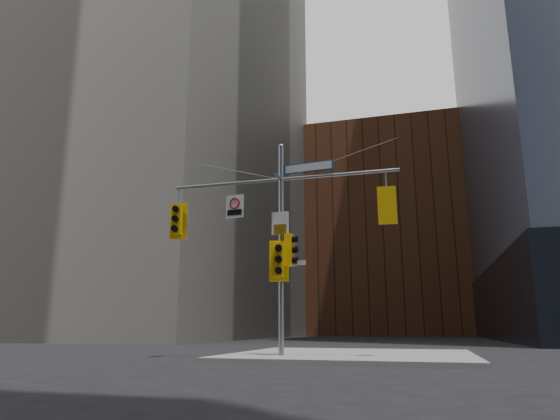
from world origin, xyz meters
The scene contains 13 objects.
ground centered at (0.00, 0.00, 0.00)m, with size 160.00×160.00×0.00m, color black.
sidewalk_corner centered at (2.00, 4.00, 0.07)m, with size 8.00×8.00×0.15m, color gray.
brick_midrise centered at (0.00, 58.00, 14.00)m, with size 26.00×20.00×28.00m, color brown.
signal_assembly centered at (0.00, 1.99, 4.42)m, with size 8.00×0.80×7.30m.
traffic_light_west_arm centered at (-3.92, 2.01, 4.80)m, with size 0.63×0.55×1.33m.
traffic_light_east_arm centered at (3.54, 1.99, 4.80)m, with size 0.59×0.48×1.24m.
traffic_light_pole_side centered at (0.32, 2.00, 3.53)m, with size 0.43×0.36×1.06m.
traffic_light_pole_front centered at (0.00, 1.73, 3.16)m, with size 0.64×0.59×1.36m.
street_sign_blade centered at (0.97, 2.00, 6.35)m, with size 1.76×0.22×0.34m.
regulatory_sign_arm centered at (-1.69, 1.97, 5.18)m, with size 0.66×0.11×0.83m.
regulatory_sign_pole centered at (0.00, 1.88, 4.41)m, with size 0.60×0.05×0.78m.
street_blade_ew centered at (0.45, 2.00, 3.08)m, with size 0.78×0.13×0.16m.
street_blade_ns centered at (0.00, 2.45, 2.94)m, with size 0.05×0.83×0.17m.
Camera 1 is at (4.55, -13.89, 1.01)m, focal length 32.00 mm.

